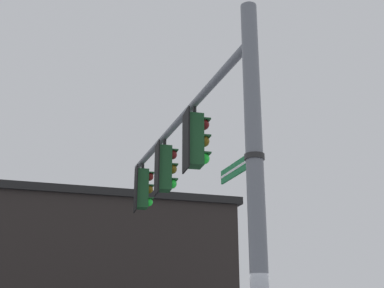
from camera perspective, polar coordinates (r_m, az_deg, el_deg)
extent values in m
cylinder|color=slate|center=(7.30, 7.10, -7.51)|extent=(0.25, 0.25, 6.64)
cylinder|color=slate|center=(11.38, -1.65, 2.31)|extent=(7.42, 0.87, 0.15)
cylinder|color=black|center=(10.31, 0.27, 3.60)|extent=(0.08, 0.08, 0.18)
cube|color=#194723|center=(10.09, 0.28, 0.36)|extent=(0.36, 0.30, 1.05)
sphere|color=#590F0F|center=(10.25, 1.30, 2.13)|extent=(0.22, 0.22, 0.22)
cube|color=#194723|center=(10.29, 1.40, 2.64)|extent=(0.24, 0.20, 0.03)
sphere|color=brown|center=(10.14, 1.31, 0.28)|extent=(0.22, 0.22, 0.22)
cube|color=#194723|center=(10.17, 1.42, 0.80)|extent=(0.24, 0.20, 0.03)
sphere|color=#1EE533|center=(10.03, 1.33, -1.61)|extent=(0.22, 0.22, 0.22)
cube|color=#194723|center=(10.06, 1.43, -1.08)|extent=(0.24, 0.20, 0.03)
cube|color=black|center=(10.05, -0.66, 0.43)|extent=(0.54, 0.03, 1.22)
cylinder|color=black|center=(12.19, -3.02, 0.07)|extent=(0.08, 0.08, 0.18)
cube|color=#194723|center=(12.00, -3.07, -2.72)|extent=(0.36, 0.30, 1.05)
sphere|color=#590F0F|center=(12.14, -2.16, -1.19)|extent=(0.22, 0.22, 0.22)
cube|color=#194723|center=(12.17, -2.07, -0.75)|extent=(0.24, 0.20, 0.03)
sphere|color=brown|center=(12.04, -2.18, -2.78)|extent=(0.22, 0.22, 0.22)
cube|color=#194723|center=(12.07, -2.08, -2.33)|extent=(0.24, 0.20, 0.03)
sphere|color=#1EE533|center=(11.95, -2.20, -4.39)|extent=(0.22, 0.22, 0.22)
cube|color=#194723|center=(11.98, -2.10, -3.94)|extent=(0.24, 0.20, 0.03)
cube|color=black|center=(11.98, -3.87, -2.66)|extent=(0.54, 0.03, 1.22)
cylinder|color=black|center=(14.13, -5.41, -2.51)|extent=(0.08, 0.08, 0.18)
cube|color=#194723|center=(13.97, -5.49, -4.93)|extent=(0.36, 0.30, 1.05)
sphere|color=#590F0F|center=(14.08, -4.69, -3.60)|extent=(0.22, 0.22, 0.22)
cube|color=#194723|center=(14.11, -4.60, -3.21)|extent=(0.24, 0.20, 0.03)
sphere|color=brown|center=(14.00, -4.72, -4.98)|extent=(0.22, 0.22, 0.22)
cube|color=#194723|center=(14.02, -4.63, -4.59)|extent=(0.24, 0.20, 0.03)
sphere|color=#1EE533|center=(13.92, -4.76, -6.38)|extent=(0.22, 0.22, 0.22)
cube|color=#194723|center=(13.94, -4.67, -5.99)|extent=(0.24, 0.20, 0.03)
cube|color=black|center=(13.95, -6.18, -4.89)|extent=(0.54, 0.03, 1.22)
cube|color=#147238|center=(8.09, 4.75, -2.80)|extent=(1.08, 0.14, 0.22)
cube|color=white|center=(8.09, 4.62, -2.79)|extent=(1.08, 0.11, 0.04)
cylinder|color=#262626|center=(7.50, 6.86, -1.44)|extent=(0.29, 0.29, 0.08)
cube|color=#282321|center=(22.91, -10.36, -15.19)|extent=(7.39, 10.54, 6.34)
cube|color=maroon|center=(26.56, -11.41, -14.87)|extent=(1.62, 9.14, 0.30)
cube|color=black|center=(23.33, -9.89, -7.04)|extent=(7.69, 10.96, 0.30)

